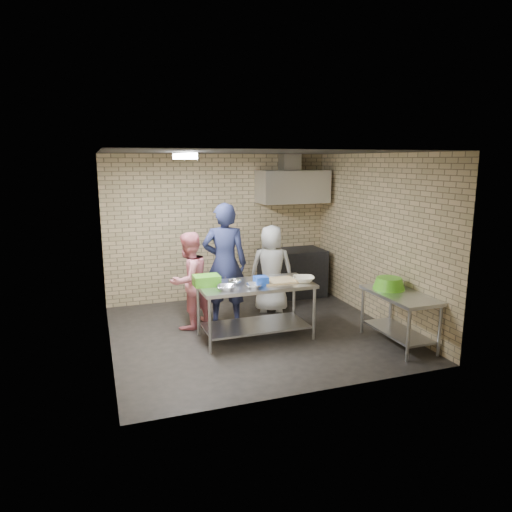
% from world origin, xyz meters
% --- Properties ---
extents(floor, '(4.20, 4.20, 0.00)m').
position_xyz_m(floor, '(0.00, 0.00, 0.00)').
color(floor, black).
rests_on(floor, ground).
extents(ceiling, '(4.20, 4.20, 0.00)m').
position_xyz_m(ceiling, '(0.00, 0.00, 2.70)').
color(ceiling, black).
rests_on(ceiling, ground).
extents(back_wall, '(4.20, 0.06, 2.70)m').
position_xyz_m(back_wall, '(0.00, 2.00, 1.35)').
color(back_wall, tan).
rests_on(back_wall, ground).
extents(front_wall, '(4.20, 0.06, 2.70)m').
position_xyz_m(front_wall, '(0.00, -2.00, 1.35)').
color(front_wall, tan).
rests_on(front_wall, ground).
extents(left_wall, '(0.06, 4.00, 2.70)m').
position_xyz_m(left_wall, '(-2.10, 0.00, 1.35)').
color(left_wall, tan).
rests_on(left_wall, ground).
extents(right_wall, '(0.06, 4.00, 2.70)m').
position_xyz_m(right_wall, '(2.10, 0.00, 1.35)').
color(right_wall, tan).
rests_on(right_wall, ground).
extents(prep_table, '(1.66, 0.83, 0.83)m').
position_xyz_m(prep_table, '(-0.04, -0.19, 0.41)').
color(prep_table, '#BBBDC2').
rests_on(prep_table, floor).
extents(side_counter, '(0.60, 1.20, 0.75)m').
position_xyz_m(side_counter, '(1.80, -1.10, 0.38)').
color(side_counter, silver).
rests_on(side_counter, floor).
extents(stove, '(1.20, 0.70, 0.90)m').
position_xyz_m(stove, '(1.35, 1.65, 0.45)').
color(stove, black).
rests_on(stove, floor).
extents(range_hood, '(1.30, 0.60, 0.60)m').
position_xyz_m(range_hood, '(1.35, 1.70, 2.10)').
color(range_hood, silver).
rests_on(range_hood, back_wall).
extents(hood_duct, '(0.35, 0.30, 0.30)m').
position_xyz_m(hood_duct, '(1.35, 1.85, 2.55)').
color(hood_duct, '#A5A8AD').
rests_on(hood_duct, back_wall).
extents(wall_shelf, '(0.80, 0.20, 0.04)m').
position_xyz_m(wall_shelf, '(1.65, 1.89, 1.92)').
color(wall_shelf, '#3F2B19').
rests_on(wall_shelf, back_wall).
extents(fluorescent_fixture, '(0.10, 1.25, 0.08)m').
position_xyz_m(fluorescent_fixture, '(-1.00, 0.00, 2.64)').
color(fluorescent_fixture, white).
rests_on(fluorescent_fixture, ceiling).
extents(green_crate, '(0.37, 0.28, 0.15)m').
position_xyz_m(green_crate, '(-0.74, -0.07, 0.90)').
color(green_crate, '#48AC1F').
rests_on(green_crate, prep_table).
extents(blue_tub, '(0.18, 0.18, 0.12)m').
position_xyz_m(blue_tub, '(0.01, -0.29, 0.89)').
color(blue_tub, blue).
rests_on(blue_tub, prep_table).
extents(cutting_board, '(0.51, 0.39, 0.03)m').
position_xyz_m(cutting_board, '(0.31, -0.21, 0.84)').
color(cutting_board, tan).
rests_on(cutting_board, prep_table).
extents(mixing_bowl_a, '(0.32, 0.32, 0.06)m').
position_xyz_m(mixing_bowl_a, '(-0.54, -0.39, 0.86)').
color(mixing_bowl_a, silver).
rests_on(mixing_bowl_a, prep_table).
extents(mixing_bowl_b, '(0.25, 0.25, 0.06)m').
position_xyz_m(mixing_bowl_b, '(-0.34, -0.14, 0.86)').
color(mixing_bowl_b, silver).
rests_on(mixing_bowl_b, prep_table).
extents(mixing_bowl_c, '(0.30, 0.30, 0.06)m').
position_xyz_m(mixing_bowl_c, '(-0.14, -0.41, 0.86)').
color(mixing_bowl_c, silver).
rests_on(mixing_bowl_c, prep_table).
extents(ceramic_bowl, '(0.40, 0.40, 0.08)m').
position_xyz_m(ceramic_bowl, '(0.66, -0.34, 0.87)').
color(ceramic_bowl, beige).
rests_on(ceramic_bowl, prep_table).
extents(green_basin, '(0.46, 0.46, 0.17)m').
position_xyz_m(green_basin, '(1.78, -0.85, 0.83)').
color(green_basin, '#59C626').
rests_on(green_basin, side_counter).
extents(bottle_red, '(0.07, 0.07, 0.18)m').
position_xyz_m(bottle_red, '(1.40, 1.89, 2.03)').
color(bottle_red, '#B22619').
rests_on(bottle_red, wall_shelf).
extents(bottle_green, '(0.06, 0.06, 0.15)m').
position_xyz_m(bottle_green, '(1.80, 1.89, 2.02)').
color(bottle_green, green).
rests_on(bottle_green, wall_shelf).
extents(man_navy, '(0.82, 0.66, 1.95)m').
position_xyz_m(man_navy, '(-0.29, 0.60, 0.97)').
color(man_navy, '#141634').
rests_on(man_navy, floor).
extents(woman_pink, '(0.93, 0.89, 1.51)m').
position_xyz_m(woman_pink, '(-0.88, 0.56, 0.76)').
color(woman_pink, '#DC7480').
rests_on(woman_pink, floor).
extents(woman_white, '(0.86, 0.70, 1.51)m').
position_xyz_m(woman_white, '(0.62, 0.89, 0.76)').
color(woman_white, silver).
rests_on(woman_white, floor).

